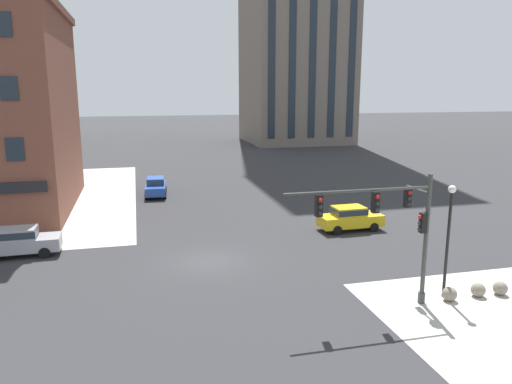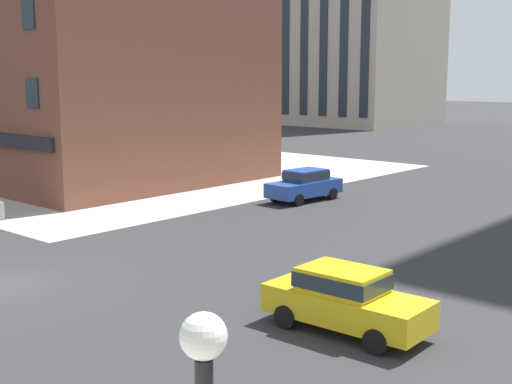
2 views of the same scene
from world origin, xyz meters
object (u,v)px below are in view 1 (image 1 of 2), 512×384
at_px(traffic_signal_main, 397,222).
at_px(car_cross_westbound, 350,217).
at_px(car_main_southbound_far, 156,186).
at_px(bollard_sphere_curb_a, 450,294).
at_px(bollard_sphere_curb_c, 500,288).
at_px(street_lamp_corner_near, 449,228).
at_px(bollard_sphere_curb_b, 478,290).
at_px(car_cross_eastbound, 19,241).

bearing_deg(traffic_signal_main, car_cross_westbound, 74.79).
bearing_deg(traffic_signal_main, car_main_southbound_far, 109.95).
height_order(bollard_sphere_curb_a, car_main_southbound_far, car_main_southbound_far).
relative_size(bollard_sphere_curb_c, car_main_southbound_far, 0.15).
bearing_deg(street_lamp_corner_near, car_cross_westbound, 88.08).
relative_size(bollard_sphere_curb_b, car_cross_westbound, 0.15).
bearing_deg(car_cross_eastbound, car_cross_westbound, 0.74).
height_order(bollard_sphere_curb_a, car_cross_westbound, car_cross_westbound).
xyz_separation_m(traffic_signal_main, car_cross_eastbound, (-17.87, 11.16, -2.96)).
height_order(car_main_southbound_far, car_cross_westbound, same).
distance_m(street_lamp_corner_near, car_cross_westbound, 11.55).
distance_m(traffic_signal_main, bollard_sphere_curb_c, 6.52).
bearing_deg(bollard_sphere_curb_b, bollard_sphere_curb_c, -4.07).
distance_m(traffic_signal_main, street_lamp_corner_near, 2.78).
distance_m(traffic_signal_main, car_cross_eastbound, 21.28).
relative_size(bollard_sphere_curb_a, street_lamp_corner_near, 0.12).
distance_m(car_cross_eastbound, car_cross_westbound, 20.99).
bearing_deg(street_lamp_corner_near, bollard_sphere_curb_c, -9.87).
xyz_separation_m(car_main_southbound_far, car_cross_eastbound, (-8.44, -14.84, 0.00)).
bearing_deg(car_cross_eastbound, bollard_sphere_curb_b, -27.21).
xyz_separation_m(bollard_sphere_curb_b, car_cross_westbound, (-1.20, 11.68, 0.59)).
height_order(bollard_sphere_curb_a, car_cross_eastbound, car_cross_eastbound).
relative_size(bollard_sphere_curb_a, car_cross_eastbound, 0.15).
bearing_deg(bollard_sphere_curb_b, traffic_signal_main, 176.79).
height_order(street_lamp_corner_near, car_main_southbound_far, street_lamp_corner_near).
xyz_separation_m(car_cross_eastbound, car_cross_westbound, (20.98, 0.27, 0.00)).
xyz_separation_m(bollard_sphere_curb_a, car_cross_westbound, (0.39, 11.76, 0.59)).
bearing_deg(traffic_signal_main, street_lamp_corner_near, 3.17).
bearing_deg(car_cross_eastbound, traffic_signal_main, -31.99).
bearing_deg(bollard_sphere_curb_b, car_cross_westbound, 95.87).
bearing_deg(bollard_sphere_curb_b, street_lamp_corner_near, 166.02).
xyz_separation_m(bollard_sphere_curb_a, bollard_sphere_curb_c, (2.74, 0.00, 0.00)).
xyz_separation_m(traffic_signal_main, bollard_sphere_curb_c, (5.46, -0.32, -3.55)).
bearing_deg(bollard_sphere_curb_c, street_lamp_corner_near, 170.13).
height_order(bollard_sphere_curb_b, street_lamp_corner_near, street_lamp_corner_near).
xyz_separation_m(car_main_southbound_far, car_cross_westbound, (12.55, -14.57, 0.00)).
height_order(traffic_signal_main, car_cross_westbound, traffic_signal_main).
distance_m(bollard_sphere_curb_c, car_cross_eastbound, 26.02).
bearing_deg(bollard_sphere_curb_a, bollard_sphere_curb_b, 3.09).
distance_m(bollard_sphere_curb_a, car_cross_eastbound, 23.59).
xyz_separation_m(bollard_sphere_curb_a, bollard_sphere_curb_b, (1.59, 0.09, 0.00)).
relative_size(street_lamp_corner_near, car_cross_eastbound, 1.20).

